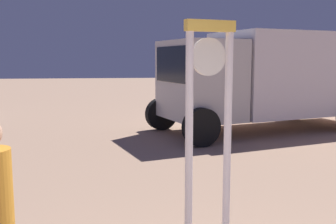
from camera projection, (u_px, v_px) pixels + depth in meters
The scene contains 2 objects.
standing_clock at pixel (209, 126), 3.59m from camera, with size 0.48×0.20×2.35m.
box_truck_near at pixel (276, 76), 11.22m from camera, with size 7.00×4.25×2.73m.
Camera 1 is at (-0.72, -1.47, 2.01)m, focal length 42.29 mm.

